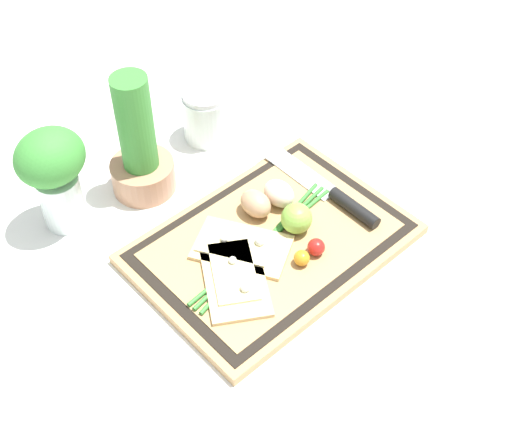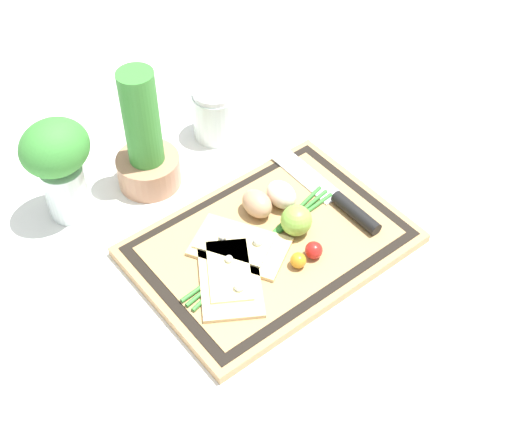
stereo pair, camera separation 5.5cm
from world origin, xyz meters
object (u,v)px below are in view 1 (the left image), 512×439
Objects in this scene: knife at (337,197)px; egg_pink at (279,193)px; lime at (297,218)px; cherry_tomato_yellow at (301,259)px; pizza_slice_near at (235,278)px; pizza_slice_far at (241,246)px; sauce_jar at (206,118)px; egg_brown at (256,204)px; herb_pot at (140,152)px; herb_glass at (54,172)px; cherry_tomato_red at (316,247)px.

egg_pink is (-0.08, 0.06, 0.01)m from knife.
egg_pink is 1.14× the size of lime.
egg_pink is 0.14m from cherry_tomato_yellow.
cherry_tomato_yellow is (-0.15, -0.06, 0.00)m from knife.
cherry_tomato_yellow is at bearing -25.21° from pizza_slice_near.
pizza_slice_far is 0.12m from egg_pink.
pizza_slice_near is 0.18m from egg_pink.
sauce_jar is at bearing 79.24° from lime.
egg_brown is at bearing 169.22° from egg_pink.
lime is 0.22× the size of herb_pot.
herb_pot is 1.22× the size of herb_glass.
egg_pink is 2.07× the size of cherry_tomato_red.
egg_pink is at bearing 74.37° from cherry_tomato_red.
lime is at bearing -17.40° from pizza_slice_far.
pizza_slice_near reaches higher than knife.
egg_brown is at bearing 34.97° from pizza_slice_near.
pizza_slice_far reaches higher than knife.
pizza_slice_far is 0.08m from egg_brown.
pizza_slice_far is 3.00× the size of egg_pink.
knife is 0.47m from herb_glass.
sauce_jar is (0.04, 0.24, 0.00)m from egg_pink.
cherry_tomato_yellow is 0.34m from herb_pot.
egg_brown is (0.07, 0.04, 0.02)m from pizza_slice_far.
knife is at bearing 27.44° from cherry_tomato_red.
knife is at bearing -39.40° from egg_pink.
sauce_jar reaches higher than egg_pink.
pizza_slice_near is at bearing 154.79° from cherry_tomato_yellow.
knife is 5.11× the size of lime.
cherry_tomato_red is (-0.01, -0.06, -0.01)m from lime.
egg_brown is (-0.12, 0.07, 0.01)m from knife.
herb_pot reaches higher than pizza_slice_near.
cherry_tomato_red is (-0.03, -0.12, -0.01)m from egg_pink.
pizza_slice_far is at bearing -149.38° from egg_brown.
egg_brown is at bearing 108.28° from lime.
pizza_slice_near is at bearing -139.41° from pizza_slice_far.
lime is 0.08m from cherry_tomato_yellow.
egg_brown is 0.13m from cherry_tomato_red.
pizza_slice_far is at bearing -163.89° from egg_pink.
pizza_slice_far is 0.10m from cherry_tomato_yellow.
cherry_tomato_yellow is (-0.02, -0.13, -0.01)m from egg_brown.
cherry_tomato_red is 0.34m from herb_pot.
herb_glass reaches higher than egg_pink.
herb_glass is (-0.36, 0.29, 0.09)m from knife.
egg_pink is 0.37m from herb_glass.
herb_pot is (-0.21, 0.27, 0.05)m from knife.
cherry_tomato_yellow is (-0.07, -0.12, -0.01)m from egg_pink.
cherry_tomato_red is 0.12× the size of herb_pot.
herb_glass reaches higher than lime.
sauce_jar is at bearing 70.44° from egg_brown.
egg_brown is at bearing -42.60° from herb_glass.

